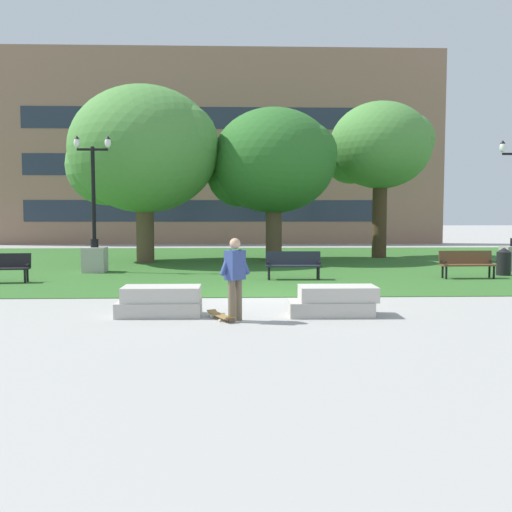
{
  "coord_description": "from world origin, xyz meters",
  "views": [
    {
      "loc": [
        -0.79,
        -15.38,
        2.29
      ],
      "look_at": [
        -0.31,
        -1.4,
        1.2
      ],
      "focal_mm": 42.0,
      "sensor_mm": 36.0,
      "label": 1
    }
  ],
  "objects_px": {
    "concrete_block_center": "(160,302)",
    "concrete_block_left": "(334,301)",
    "skateboard": "(220,315)",
    "park_bench_near_left": "(293,263)",
    "lamp_post_right": "(94,245)",
    "park_bench_near_right": "(0,266)",
    "park_bench_far_left": "(467,262)",
    "person_skateboarder": "(235,275)",
    "trash_bin": "(504,261)"
  },
  "relations": [
    {
      "from": "concrete_block_center",
      "to": "concrete_block_left",
      "type": "height_order",
      "value": "same"
    },
    {
      "from": "concrete_block_center",
      "to": "concrete_block_left",
      "type": "relative_size",
      "value": 0.95
    },
    {
      "from": "concrete_block_center",
      "to": "skateboard",
      "type": "relative_size",
      "value": 1.78
    },
    {
      "from": "park_bench_near_left",
      "to": "lamp_post_right",
      "type": "relative_size",
      "value": 0.37
    },
    {
      "from": "concrete_block_center",
      "to": "park_bench_near_right",
      "type": "distance_m",
      "value": 8.22
    },
    {
      "from": "skateboard",
      "to": "park_bench_far_left",
      "type": "height_order",
      "value": "park_bench_far_left"
    },
    {
      "from": "park_bench_near_right",
      "to": "person_skateboarder",
      "type": "bearing_deg",
      "value": -42.21
    },
    {
      "from": "concrete_block_center",
      "to": "skateboard",
      "type": "bearing_deg",
      "value": -20.53
    },
    {
      "from": "park_bench_near_right",
      "to": "trash_bin",
      "type": "relative_size",
      "value": 1.92
    },
    {
      "from": "trash_bin",
      "to": "skateboard",
      "type": "bearing_deg",
      "value": -140.41
    },
    {
      "from": "concrete_block_left",
      "to": "trash_bin",
      "type": "distance_m",
      "value": 10.38
    },
    {
      "from": "skateboard",
      "to": "lamp_post_right",
      "type": "bearing_deg",
      "value": 116.82
    },
    {
      "from": "person_skateboarder",
      "to": "park_bench_near_right",
      "type": "bearing_deg",
      "value": 137.79
    },
    {
      "from": "person_skateboarder",
      "to": "park_bench_far_left",
      "type": "bearing_deg",
      "value": 43.69
    },
    {
      "from": "concrete_block_center",
      "to": "park_bench_near_right",
      "type": "height_order",
      "value": "park_bench_near_right"
    },
    {
      "from": "person_skateboarder",
      "to": "lamp_post_right",
      "type": "height_order",
      "value": "lamp_post_right"
    },
    {
      "from": "lamp_post_right",
      "to": "trash_bin",
      "type": "height_order",
      "value": "lamp_post_right"
    },
    {
      "from": "concrete_block_left",
      "to": "lamp_post_right",
      "type": "relative_size",
      "value": 0.39
    },
    {
      "from": "person_skateboarder",
      "to": "park_bench_far_left",
      "type": "relative_size",
      "value": 0.94
    },
    {
      "from": "person_skateboarder",
      "to": "park_bench_near_left",
      "type": "xyz_separation_m",
      "value": [
        1.9,
        7.22,
        -0.43
      ]
    },
    {
      "from": "person_skateboarder",
      "to": "park_bench_near_left",
      "type": "distance_m",
      "value": 7.48
    },
    {
      "from": "park_bench_far_left",
      "to": "lamp_post_right",
      "type": "distance_m",
      "value": 13.0
    },
    {
      "from": "concrete_block_center",
      "to": "park_bench_near_left",
      "type": "bearing_deg",
      "value": 61.7
    },
    {
      "from": "person_skateboarder",
      "to": "lamp_post_right",
      "type": "xyz_separation_m",
      "value": [
        -5.1,
        9.69,
        0.05
      ]
    },
    {
      "from": "lamp_post_right",
      "to": "concrete_block_left",
      "type": "bearing_deg",
      "value": -51.45
    },
    {
      "from": "concrete_block_center",
      "to": "lamp_post_right",
      "type": "distance_m",
      "value": 9.67
    },
    {
      "from": "person_skateboarder",
      "to": "trash_bin",
      "type": "xyz_separation_m",
      "value": [
        9.28,
        8.15,
        -0.46
      ]
    },
    {
      "from": "concrete_block_left",
      "to": "person_skateboarder",
      "type": "height_order",
      "value": "person_skateboarder"
    },
    {
      "from": "park_bench_far_left",
      "to": "trash_bin",
      "type": "distance_m",
      "value": 1.8
    },
    {
      "from": "skateboard",
      "to": "park_bench_near_left",
      "type": "relative_size",
      "value": 0.56
    },
    {
      "from": "park_bench_near_right",
      "to": "skateboard",
      "type": "bearing_deg",
      "value": -42.48
    },
    {
      "from": "skateboard",
      "to": "park_bench_near_right",
      "type": "height_order",
      "value": "park_bench_near_right"
    },
    {
      "from": "concrete_block_left",
      "to": "park_bench_near_right",
      "type": "height_order",
      "value": "park_bench_near_right"
    },
    {
      "from": "park_bench_near_right",
      "to": "park_bench_far_left",
      "type": "bearing_deg",
      "value": 2.69
    },
    {
      "from": "concrete_block_left",
      "to": "park_bench_far_left",
      "type": "relative_size",
      "value": 1.04
    },
    {
      "from": "skateboard",
      "to": "park_bench_near_right",
      "type": "distance_m",
      "value": 9.5
    },
    {
      "from": "person_skateboarder",
      "to": "park_bench_near_left",
      "type": "relative_size",
      "value": 0.94
    },
    {
      "from": "skateboard",
      "to": "park_bench_far_left",
      "type": "relative_size",
      "value": 0.56
    },
    {
      "from": "concrete_block_center",
      "to": "trash_bin",
      "type": "distance_m",
      "value": 13.19
    },
    {
      "from": "park_bench_near_right",
      "to": "trash_bin",
      "type": "xyz_separation_m",
      "value": [
        16.59,
        1.52,
        -0.04
      ]
    },
    {
      "from": "person_skateboarder",
      "to": "skateboard",
      "type": "relative_size",
      "value": 1.69
    },
    {
      "from": "concrete_block_center",
      "to": "lamp_post_right",
      "type": "xyz_separation_m",
      "value": [
        -3.49,
        8.99,
        0.71
      ]
    },
    {
      "from": "skateboard",
      "to": "trash_bin",
      "type": "distance_m",
      "value": 12.45
    },
    {
      "from": "park_bench_near_left",
      "to": "trash_bin",
      "type": "bearing_deg",
      "value": 7.13
    },
    {
      "from": "concrete_block_left",
      "to": "trash_bin",
      "type": "xyz_separation_m",
      "value": [
        7.15,
        7.52,
        0.2
      ]
    },
    {
      "from": "skateboard",
      "to": "lamp_post_right",
      "type": "xyz_separation_m",
      "value": [
        -4.79,
        9.48,
        0.93
      ]
    },
    {
      "from": "person_skateboarder",
      "to": "trash_bin",
      "type": "bearing_deg",
      "value": 41.28
    },
    {
      "from": "concrete_block_left",
      "to": "park_bench_near_right",
      "type": "relative_size",
      "value": 1.03
    },
    {
      "from": "park_bench_near_right",
      "to": "park_bench_near_left",
      "type": "bearing_deg",
      "value": 3.68
    },
    {
      "from": "skateboard",
      "to": "trash_bin",
      "type": "xyz_separation_m",
      "value": [
        9.59,
        7.93,
        0.42
      ]
    }
  ]
}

